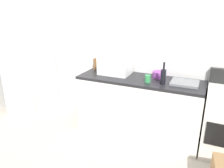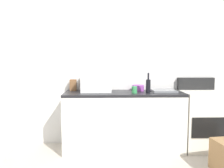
% 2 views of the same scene
% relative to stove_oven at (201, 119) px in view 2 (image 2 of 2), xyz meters
% --- Properties ---
extents(wall_back, '(5.00, 0.10, 2.60)m').
position_rel_stove_oven_xyz_m(wall_back, '(-1.52, 0.34, 0.83)').
color(wall_back, silver).
rests_on(wall_back, ground_plane).
extents(kitchen_counter, '(1.80, 0.60, 0.90)m').
position_rel_stove_oven_xyz_m(kitchen_counter, '(-1.22, -0.01, -0.02)').
color(kitchen_counter, silver).
rests_on(kitchen_counter, ground_plane).
extents(stove_oven, '(0.60, 0.61, 1.10)m').
position_rel_stove_oven_xyz_m(stove_oven, '(0.00, 0.00, 0.00)').
color(stove_oven, silver).
rests_on(stove_oven, ground_plane).
extents(microwave, '(0.46, 0.34, 0.27)m').
position_rel_stove_oven_xyz_m(microwave, '(-1.64, 0.07, 0.57)').
color(microwave, white).
rests_on(microwave, kitchen_counter).
extents(sink_basin, '(0.36, 0.32, 0.03)m').
position_rel_stove_oven_xyz_m(sink_basin, '(-0.59, 0.02, 0.45)').
color(sink_basin, slate).
rests_on(sink_basin, kitchen_counter).
extents(wine_bottle, '(0.07, 0.07, 0.30)m').
position_rel_stove_oven_xyz_m(wine_bottle, '(-0.86, -0.11, 0.54)').
color(wine_bottle, black).
rests_on(wine_bottle, kitchen_counter).
extents(coffee_mug, '(0.08, 0.08, 0.10)m').
position_rel_stove_oven_xyz_m(coffee_mug, '(-1.07, -0.12, 0.48)').
color(coffee_mug, '#338C4C').
rests_on(coffee_mug, kitchen_counter).
extents(knife_block, '(0.10, 0.10, 0.18)m').
position_rel_stove_oven_xyz_m(knife_block, '(-2.01, 0.19, 0.52)').
color(knife_block, brown).
rests_on(knife_block, kitchen_counter).
extents(mixing_bowl, '(0.19, 0.19, 0.09)m').
position_rel_stove_oven_xyz_m(mixing_bowl, '(-0.98, 0.15, 0.48)').
color(mixing_bowl, purple).
rests_on(mixing_bowl, kitchen_counter).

